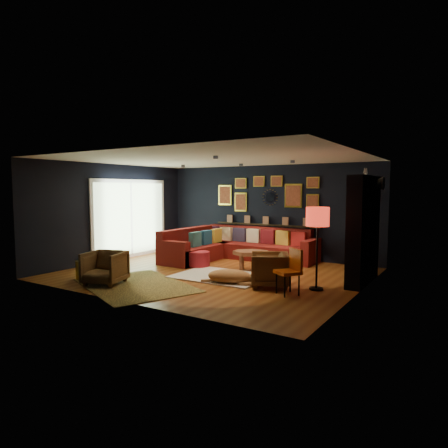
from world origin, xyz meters
The scene contains 20 objects.
floor centered at (0.00, 0.00, 0.00)m, with size 6.50×6.50×0.00m, color brown.
room_walls centered at (0.00, 0.00, 1.59)m, with size 6.50×6.50×6.50m.
sectional centered at (-0.61, 1.81, 0.32)m, with size 3.41×2.69×0.86m.
ledge centered at (0.00, 2.68, 0.92)m, with size 3.20×0.12×0.04m, color black.
gallery_wall centered at (-0.01, 2.72, 1.81)m, with size 3.15×0.04×1.02m.
sunburst_mirror centered at (0.10, 2.72, 1.70)m, with size 0.47×0.16×0.47m.
fireplace centered at (3.09, 0.90, 1.02)m, with size 0.31×1.60×2.20m.
deer_head centered at (3.14, 1.40, 2.05)m, with size 0.50×0.28×0.45m.
sliding_door centered at (-3.22, 0.60, 1.10)m, with size 0.06×2.80×2.20m.
ceiling_spots centered at (0.00, 0.80, 2.56)m, with size 3.30×2.50×0.06m.
shag_rug centered at (0.34, -0.20, 0.01)m, with size 1.99×1.45×0.03m, color white.
leopard_rug centered at (-0.66, -1.80, 0.01)m, with size 2.49×1.78×0.01m, color gold.
coffee_table centered at (0.58, 0.74, 0.38)m, with size 1.07×0.94×0.45m.
pouf centered at (-0.73, 0.44, 0.21)m, with size 0.55×0.55×0.36m, color maroon.
armchair_left centered at (-1.27, -2.05, 0.37)m, with size 0.73×0.68×0.75m, color #AA6F37.
armchair_right centered at (1.62, -0.42, 0.37)m, with size 0.73×0.68×0.75m, color #AA6F37.
gold_stool centered at (-2.03, -1.98, 0.20)m, with size 0.32×0.32×0.40m, color gold.
orange_chair centered at (2.21, -0.74, 0.49)m, with size 0.55×0.55×0.84m.
floor_lamp centered at (2.50, -0.18, 1.34)m, with size 0.44×0.44×1.59m.
dog centered at (0.86, -0.67, 0.22)m, with size 1.28×0.63×0.40m, color #A6723E, non-canonical shape.
Camera 1 is at (5.03, -7.48, 1.93)m, focal length 32.00 mm.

